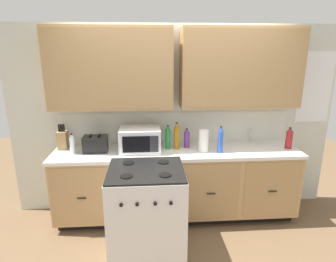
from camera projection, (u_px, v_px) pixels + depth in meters
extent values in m
plane|color=brown|center=(179.00, 230.00, 3.40)|extent=(8.00, 8.00, 0.00)
cube|color=silver|center=(175.00, 121.00, 3.68)|extent=(4.12, 0.05, 2.37)
cube|color=silver|center=(175.00, 128.00, 3.67)|extent=(2.92, 0.01, 0.40)
cube|color=tan|center=(111.00, 68.00, 3.25)|extent=(1.41, 0.34, 0.92)
cube|color=#A58052|center=(109.00, 69.00, 3.08)|extent=(1.38, 0.01, 0.86)
cube|color=tan|center=(240.00, 68.00, 3.36)|extent=(1.41, 0.34, 0.92)
cube|color=#A58052|center=(245.00, 69.00, 3.19)|extent=(1.38, 0.01, 0.86)
cube|color=white|center=(315.00, 87.00, 3.66)|extent=(0.44, 0.01, 0.90)
cube|color=black|center=(176.00, 211.00, 3.71)|extent=(2.86, 0.48, 0.10)
cube|color=tan|center=(177.00, 182.00, 3.56)|extent=(2.92, 0.60, 0.76)
cube|color=#A88354|center=(82.00, 197.00, 3.19)|extent=(0.67, 0.01, 0.70)
cube|color=black|center=(82.00, 198.00, 3.18)|extent=(0.10, 0.01, 0.01)
cube|color=#A88354|center=(147.00, 195.00, 3.24)|extent=(0.67, 0.01, 0.70)
cube|color=black|center=(147.00, 196.00, 3.23)|extent=(0.10, 0.01, 0.01)
cube|color=#A88354|center=(211.00, 193.00, 3.29)|extent=(0.67, 0.01, 0.70)
cube|color=black|center=(211.00, 194.00, 3.28)|extent=(0.10, 0.01, 0.01)
cube|color=#A88354|center=(272.00, 190.00, 3.34)|extent=(0.67, 0.01, 0.70)
cube|color=black|center=(273.00, 192.00, 3.33)|extent=(0.10, 0.01, 0.01)
cube|color=white|center=(177.00, 152.00, 3.45)|extent=(2.95, 0.63, 0.04)
cube|color=#A8AAAF|center=(256.00, 148.00, 3.54)|extent=(0.56, 0.38, 0.02)
cube|color=white|center=(147.00, 212.00, 2.93)|extent=(0.76, 0.66, 0.92)
cube|color=black|center=(146.00, 170.00, 2.81)|extent=(0.74, 0.65, 0.02)
cylinder|color=black|center=(126.00, 176.00, 2.64)|extent=(0.12, 0.12, 0.01)
cylinder|color=black|center=(165.00, 175.00, 2.66)|extent=(0.12, 0.12, 0.01)
cylinder|color=black|center=(128.00, 163.00, 2.94)|extent=(0.12, 0.12, 0.01)
cylinder|color=black|center=(163.00, 162.00, 2.97)|extent=(0.12, 0.12, 0.01)
cylinder|color=black|center=(121.00, 205.00, 2.51)|extent=(0.03, 0.02, 0.03)
cylinder|color=black|center=(137.00, 204.00, 2.52)|extent=(0.03, 0.02, 0.03)
cylinder|color=black|center=(155.00, 204.00, 2.53)|extent=(0.03, 0.02, 0.03)
cylinder|color=black|center=(171.00, 203.00, 2.54)|extent=(0.03, 0.02, 0.03)
cube|color=white|center=(140.00, 139.00, 3.39)|extent=(0.48, 0.36, 0.28)
cube|color=black|center=(136.00, 144.00, 3.21)|extent=(0.31, 0.01, 0.19)
cube|color=#28282D|center=(154.00, 144.00, 3.22)|extent=(0.10, 0.01, 0.19)
cube|color=black|center=(95.00, 144.00, 3.37)|extent=(0.28, 0.18, 0.19)
cube|color=black|center=(91.00, 137.00, 3.34)|extent=(0.02, 0.13, 0.01)
cube|color=black|center=(99.00, 136.00, 3.35)|extent=(0.02, 0.13, 0.01)
cube|color=#9C794E|center=(63.00, 140.00, 3.47)|extent=(0.11, 0.14, 0.22)
cylinder|color=black|center=(59.00, 128.00, 3.41)|extent=(0.02, 0.02, 0.09)
cylinder|color=black|center=(61.00, 128.00, 3.41)|extent=(0.02, 0.02, 0.09)
cylinder|color=black|center=(62.00, 128.00, 3.41)|extent=(0.02, 0.02, 0.09)
cylinder|color=black|center=(64.00, 128.00, 3.42)|extent=(0.02, 0.02, 0.09)
cylinder|color=#B2B5BA|center=(251.00, 135.00, 3.69)|extent=(0.02, 0.02, 0.20)
cylinder|color=white|center=(204.00, 141.00, 3.37)|extent=(0.12, 0.12, 0.26)
cylinder|color=#9E6619|center=(177.00, 138.00, 3.45)|extent=(0.07, 0.07, 0.27)
cone|color=#9E6619|center=(177.00, 125.00, 3.41)|extent=(0.06, 0.06, 0.07)
cylinder|color=black|center=(177.00, 123.00, 3.40)|extent=(0.03, 0.03, 0.02)
cylinder|color=maroon|center=(289.00, 140.00, 3.48)|extent=(0.08, 0.08, 0.21)
cone|color=maroon|center=(290.00, 129.00, 3.44)|extent=(0.07, 0.07, 0.05)
cylinder|color=black|center=(290.00, 128.00, 3.44)|extent=(0.03, 0.03, 0.02)
cylinder|color=silver|center=(72.00, 145.00, 3.33)|extent=(0.06, 0.06, 0.19)
cone|color=silver|center=(72.00, 135.00, 3.29)|extent=(0.06, 0.06, 0.05)
cylinder|color=black|center=(71.00, 134.00, 3.29)|extent=(0.02, 0.02, 0.02)
cylinder|color=blue|center=(220.00, 142.00, 3.33)|extent=(0.06, 0.06, 0.26)
cone|color=blue|center=(221.00, 129.00, 3.29)|extent=(0.06, 0.06, 0.06)
cylinder|color=black|center=(221.00, 127.00, 3.28)|extent=(0.02, 0.02, 0.02)
cylinder|color=#237A38|center=(168.00, 139.00, 3.47)|extent=(0.06, 0.06, 0.24)
cone|color=#237A38|center=(168.00, 128.00, 3.43)|extent=(0.06, 0.06, 0.06)
cylinder|color=black|center=(168.00, 126.00, 3.42)|extent=(0.02, 0.02, 0.02)
cylinder|color=#663384|center=(187.00, 140.00, 3.51)|extent=(0.07, 0.07, 0.19)
cone|color=#663384|center=(187.00, 130.00, 3.48)|extent=(0.06, 0.06, 0.05)
cylinder|color=black|center=(187.00, 129.00, 3.47)|extent=(0.02, 0.02, 0.02)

